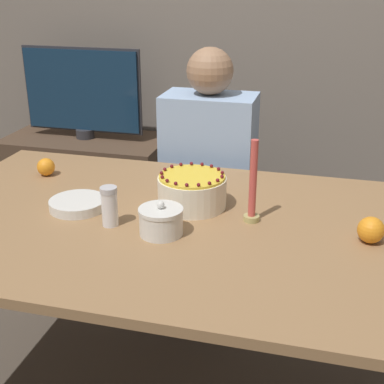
{
  "coord_description": "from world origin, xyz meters",
  "views": [
    {
      "loc": [
        0.47,
        -1.47,
        1.48
      ],
      "look_at": [
        0.05,
        0.13,
        0.8
      ],
      "focal_mm": 50.0,
      "sensor_mm": 36.0,
      "label": 1
    }
  ],
  "objects_px": {
    "sugar_shaker": "(109,206)",
    "person_man_blue_shirt": "(208,198)",
    "cake": "(192,191)",
    "sugar_bowl": "(161,221)",
    "candle": "(253,189)",
    "tv_monitor": "(82,92)"
  },
  "relations": [
    {
      "from": "sugar_shaker",
      "to": "person_man_blue_shirt",
      "type": "bearing_deg",
      "value": 80.91
    },
    {
      "from": "sugar_shaker",
      "to": "person_man_blue_shirt",
      "type": "xyz_separation_m",
      "value": [
        0.13,
        0.81,
        -0.29
      ]
    },
    {
      "from": "sugar_bowl",
      "to": "person_man_blue_shirt",
      "type": "distance_m",
      "value": 0.87
    },
    {
      "from": "sugar_bowl",
      "to": "sugar_shaker",
      "type": "distance_m",
      "value": 0.17
    },
    {
      "from": "sugar_bowl",
      "to": "candle",
      "type": "relative_size",
      "value": 0.5
    },
    {
      "from": "candle",
      "to": "tv_monitor",
      "type": "xyz_separation_m",
      "value": [
        -1.08,
        1.07,
        0.03
      ]
    },
    {
      "from": "cake",
      "to": "person_man_blue_shirt",
      "type": "xyz_separation_m",
      "value": [
        -0.08,
        0.6,
        -0.28
      ]
    },
    {
      "from": "cake",
      "to": "candle",
      "type": "bearing_deg",
      "value": -16.54
    },
    {
      "from": "cake",
      "to": "person_man_blue_shirt",
      "type": "relative_size",
      "value": 0.19
    },
    {
      "from": "candle",
      "to": "sugar_bowl",
      "type": "bearing_deg",
      "value": -147.2
    },
    {
      "from": "cake",
      "to": "sugar_bowl",
      "type": "distance_m",
      "value": 0.23
    },
    {
      "from": "cake",
      "to": "candle",
      "type": "xyz_separation_m",
      "value": [
        0.21,
        -0.06,
        0.05
      ]
    },
    {
      "from": "sugar_shaker",
      "to": "person_man_blue_shirt",
      "type": "distance_m",
      "value": 0.87
    },
    {
      "from": "person_man_blue_shirt",
      "to": "tv_monitor",
      "type": "relative_size",
      "value": 1.8
    },
    {
      "from": "sugar_shaker",
      "to": "candle",
      "type": "height_order",
      "value": "candle"
    },
    {
      "from": "cake",
      "to": "sugar_bowl",
      "type": "bearing_deg",
      "value": -99.5
    },
    {
      "from": "sugar_bowl",
      "to": "sugar_shaker",
      "type": "height_order",
      "value": "sugar_shaker"
    },
    {
      "from": "tv_monitor",
      "to": "sugar_bowl",
      "type": "bearing_deg",
      "value": -55.82
    },
    {
      "from": "person_man_blue_shirt",
      "to": "cake",
      "type": "bearing_deg",
      "value": 97.6
    },
    {
      "from": "sugar_bowl",
      "to": "candle",
      "type": "distance_m",
      "value": 0.3
    },
    {
      "from": "sugar_bowl",
      "to": "tv_monitor",
      "type": "height_order",
      "value": "tv_monitor"
    },
    {
      "from": "sugar_bowl",
      "to": "sugar_shaker",
      "type": "relative_size",
      "value": 1.06
    }
  ]
}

